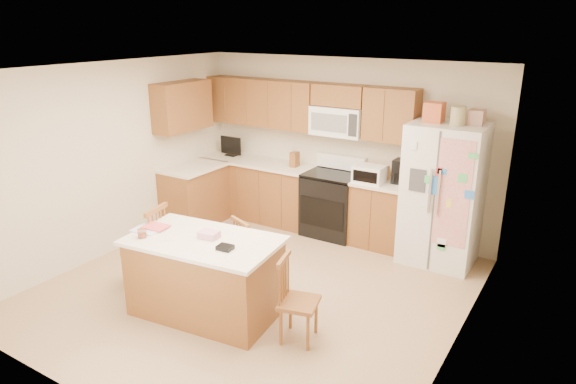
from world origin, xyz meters
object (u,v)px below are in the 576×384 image
Objects in this scene: stove at (332,203)px; windsor_chair_left at (149,249)px; windsor_chair_right at (297,302)px; island at (205,276)px; windsor_chair_back at (251,256)px; refrigerator at (443,193)px.

stove is 2.75m from windsor_chair_left.
windsor_chair_right is (0.91, -2.54, -0.06)m from stove.
island is 0.69m from windsor_chair_back.
windsor_chair_left is at bearing -137.04° from refrigerator.
refrigerator is 2.61m from windsor_chair_right.
stove is 1.28× the size of windsor_chair_back.
stove reaches higher than windsor_chair_left.
refrigerator reaches higher than stove.
windsor_chair_left reaches higher than windsor_chair_right.
windsor_chair_left reaches higher than island.
refrigerator reaches higher than island.
island is at bearing -123.87° from refrigerator.
windsor_chair_back is at bearing 81.33° from island.
windsor_chair_right is at bearing 4.87° from island.
windsor_chair_back is at bearing 148.62° from windsor_chair_right.
stove is at bearing 109.82° from windsor_chair_right.
windsor_chair_back is (-0.05, -1.95, -0.06)m from stove.
windsor_chair_right is at bearing -104.86° from refrigerator.
island is 1.87× the size of windsor_chair_back.
island is at bearing -93.29° from stove.
stove is 0.69× the size of island.
refrigerator reaches higher than windsor_chair_left.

